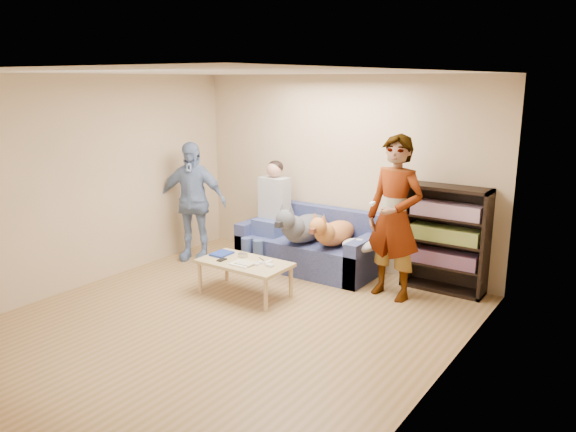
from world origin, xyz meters
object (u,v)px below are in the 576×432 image
Objects in this scene: camera_silver at (243,255)px; person_seated at (270,209)px; notebook_blue at (222,254)px; person_standing_right at (395,218)px; coffee_table at (245,265)px; bookshelf at (446,237)px; dog_tan at (333,232)px; person_standing_left at (192,201)px; dog_gray at (302,227)px; sofa at (310,248)px.

person_seated is at bearing 108.21° from camera_silver.
person_standing_right is at bearing 25.79° from notebook_blue.
camera_silver reaches higher than coffee_table.
coffee_table is 2.46m from bookshelf.
dog_tan is 1.41m from bookshelf.
dog_tan is 1.29m from coffee_table.
person_standing_left is at bearing -165.94° from person_standing_right.
dog_gray reaches higher than camera_silver.
dog_tan reaches higher than sofa.
person_standing_left is 1.30× the size of bookshelf.
dog_gray is at bearing 73.95° from camera_silver.
bookshelf is (2.38, 0.36, -0.09)m from person_seated.
person_standing_right is at bearing -5.97° from person_seated.
dog_gray is at bearing -174.91° from person_standing_right.
person_seated is 1.18× the size of dog_gray.
person_seated reaches higher than notebook_blue.
person_seated is (1.03, 0.47, -0.07)m from person_standing_left.
person_standing_right reaches higher than camera_silver.
person_seated reaches higher than bookshelf.
dog_gray is (0.27, 0.93, 0.19)m from camera_silver.
notebook_blue is 1.46m from dog_tan.
person_seated is 0.63m from dog_gray.
dog_tan is at bearing 63.93° from coffee_table.
sofa is (1.61, 0.60, -0.57)m from person_standing_left.
person_seated reaches higher than coffee_table.
person_seated is at bearing -177.07° from person_standing_right.
person_standing_right is 1.96m from person_seated.
sofa is at bearing -172.60° from bookshelf.
coffee_table is at bearing -116.07° from dog_tan.
person_standing_right is 1.38m from dog_gray.
camera_silver is at bearing -106.05° from dog_gray.
dog_gray is at bearing 82.03° from coffee_table.
person_seated reaches higher than camera_silver.
person_seated is 1.29× the size of dog_tan.
dog_tan is at bearing -18.96° from sofa.
coffee_table is at bearing -68.28° from person_seated.
camera_silver is 0.10× the size of dog_tan.
person_standing_right is 1.14× the size of person_standing_left.
person_standing_left is at bearing 155.22° from coffee_table.
coffee_table is at bearing -138.17° from person_standing_right.
dog_gray is 1.83m from bookshelf.
camera_silver is at bearing 135.00° from coffee_table.
camera_silver is 1.23m from dog_tan.
notebook_blue is at bearing -145.32° from person_standing_right.
bookshelf reaches higher than notebook_blue.
notebook_blue reaches higher than coffee_table.
person_seated is 1.34× the size of coffee_table.
coffee_table is 0.85× the size of bookshelf.
person_seated reaches higher than dog_tan.
notebook_blue is 0.29m from camera_silver.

